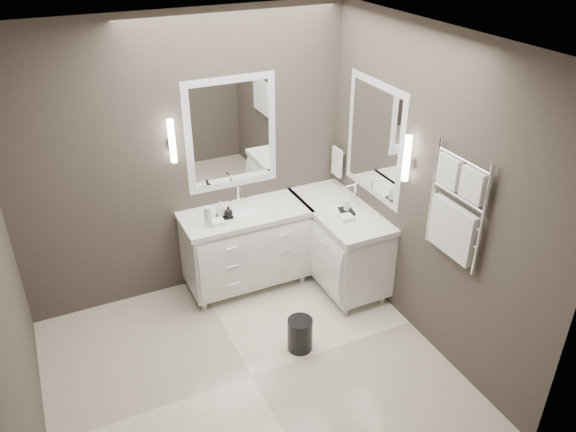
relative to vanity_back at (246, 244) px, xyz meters
name	(u,v)px	position (x,y,z in m)	size (l,w,h in m)	color
floor	(252,376)	(-0.45, -1.23, -0.49)	(3.20, 3.00, 0.01)	white
ceiling	(237,45)	(-0.45, -1.23, 2.22)	(3.20, 3.00, 0.01)	white
wall_back	(186,161)	(-0.45, 0.28, 0.86)	(3.20, 0.01, 2.70)	#423B35
wall_front	(355,379)	(-0.45, -2.73, 0.86)	(3.20, 0.01, 2.70)	#423B35
wall_left	(0,297)	(-2.06, -1.23, 0.86)	(0.01, 3.00, 2.70)	#423B35
wall_right	(428,194)	(1.15, -1.23, 0.86)	(0.01, 3.00, 2.70)	#423B35
vanity_back	(246,244)	(0.00, 0.00, 0.00)	(1.24, 0.59, 0.97)	white
vanity_right	(339,239)	(0.88, -0.33, 0.00)	(0.59, 1.24, 0.97)	white
mirror_back	(231,134)	(0.00, 0.26, 1.06)	(0.90, 0.02, 1.10)	white
mirror_right	(374,139)	(1.14, -0.43, 1.06)	(0.02, 0.90, 1.10)	white
sconce_back	(172,142)	(-0.58, 0.20, 1.11)	(0.06, 0.06, 0.40)	white
sconce_right	(407,159)	(1.08, -1.01, 1.11)	(0.06, 0.06, 0.40)	white
towel_bar_corner	(337,162)	(1.09, 0.13, 0.63)	(0.03, 0.22, 0.30)	white
towel_ladder	(455,213)	(1.10, -1.63, 0.91)	(0.06, 0.58, 0.90)	white
waste_bin	(300,334)	(0.06, -1.09, -0.33)	(0.22, 0.22, 0.31)	black
amenity_tray_back	(225,216)	(-0.21, -0.03, 0.38)	(0.15, 0.11, 0.02)	black
amenity_tray_right	(346,211)	(0.88, -0.44, 0.38)	(0.12, 0.16, 0.02)	black
water_bottle	(208,216)	(-0.40, -0.11, 0.46)	(0.07, 0.07, 0.20)	silver
soap_bottle_a	(220,209)	(-0.24, -0.01, 0.46)	(0.06, 0.06, 0.14)	white
soap_bottle_b	(228,211)	(-0.18, -0.06, 0.44)	(0.08, 0.08, 0.10)	black
soap_bottle_c	(347,203)	(0.88, -0.44, 0.47)	(0.06, 0.06, 0.16)	white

